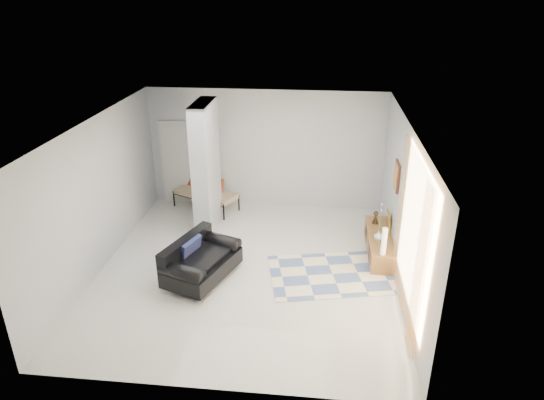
# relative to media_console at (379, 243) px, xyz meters

# --- Properties ---
(floor) EXTENTS (6.00, 6.00, 0.00)m
(floor) POSITION_rel_media_console_xyz_m (-2.52, -0.90, -0.20)
(floor) COLOR beige
(floor) RESTS_ON ground
(ceiling) EXTENTS (6.00, 6.00, 0.00)m
(ceiling) POSITION_rel_media_console_xyz_m (-2.52, -0.90, 2.60)
(ceiling) COLOR white
(ceiling) RESTS_ON wall_back
(wall_back) EXTENTS (6.00, 0.00, 6.00)m
(wall_back) POSITION_rel_media_console_xyz_m (-2.52, 2.10, 1.20)
(wall_back) COLOR #B9BCBE
(wall_back) RESTS_ON ground
(wall_front) EXTENTS (6.00, 0.00, 6.00)m
(wall_front) POSITION_rel_media_console_xyz_m (-2.52, -3.90, 1.20)
(wall_front) COLOR #B9BCBE
(wall_front) RESTS_ON ground
(wall_left) EXTENTS (0.00, 6.00, 6.00)m
(wall_left) POSITION_rel_media_console_xyz_m (-5.27, -0.90, 1.20)
(wall_left) COLOR #B9BCBE
(wall_left) RESTS_ON ground
(wall_right) EXTENTS (0.00, 6.00, 6.00)m
(wall_right) POSITION_rel_media_console_xyz_m (0.23, -0.90, 1.20)
(wall_right) COLOR #B9BCBE
(wall_right) RESTS_ON ground
(partition_column) EXTENTS (0.35, 1.20, 2.80)m
(partition_column) POSITION_rel_media_console_xyz_m (-3.62, 0.70, 1.20)
(partition_column) COLOR #9DA1A4
(partition_column) RESTS_ON floor
(hallway_door) EXTENTS (0.85, 0.06, 2.04)m
(hallway_door) POSITION_rel_media_console_xyz_m (-4.62, 2.06, 0.82)
(hallway_door) COLOR silver
(hallway_door) RESTS_ON floor
(curtain) EXTENTS (0.00, 2.55, 2.55)m
(curtain) POSITION_rel_media_console_xyz_m (0.15, -2.05, 1.25)
(curtain) COLOR #FFA343
(curtain) RESTS_ON wall_right
(wall_art) EXTENTS (0.04, 0.45, 0.55)m
(wall_art) POSITION_rel_media_console_xyz_m (0.20, -0.00, 1.45)
(wall_art) COLOR #3E1C10
(wall_art) RESTS_ON wall_right
(media_console) EXTENTS (0.45, 1.74, 0.80)m
(media_console) POSITION_rel_media_console_xyz_m (0.00, 0.00, 0.00)
(media_console) COLOR brown
(media_console) RESTS_ON floor
(loveseat) EXTENTS (1.32, 1.68, 0.76)m
(loveseat) POSITION_rel_media_console_xyz_m (-3.34, -1.28, 0.15)
(loveseat) COLOR silver
(loveseat) RESTS_ON floor
(daybed) EXTENTS (1.64, 1.21, 0.77)m
(daybed) POSITION_rel_media_console_xyz_m (-3.93, 1.74, 0.22)
(daybed) COLOR black
(daybed) RESTS_ON floor
(area_rug) EXTENTS (2.56, 1.97, 0.01)m
(area_rug) POSITION_rel_media_console_xyz_m (-0.92, -0.92, -0.20)
(area_rug) COLOR beige
(area_rug) RESTS_ON floor
(cylinder_lamp) EXTENTS (0.10, 0.10, 0.53)m
(cylinder_lamp) POSITION_rel_media_console_xyz_m (-0.02, -0.76, 0.46)
(cylinder_lamp) COLOR beige
(cylinder_lamp) RESTS_ON media_console
(bronze_figurine) EXTENTS (0.15, 0.15, 0.27)m
(bronze_figurine) POSITION_rel_media_console_xyz_m (-0.05, 0.50, 0.33)
(bronze_figurine) COLOR black
(bronze_figurine) RESTS_ON media_console
(vase) EXTENTS (0.19, 0.19, 0.19)m
(vase) POSITION_rel_media_console_xyz_m (-0.05, -0.20, 0.29)
(vase) COLOR white
(vase) RESTS_ON media_console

